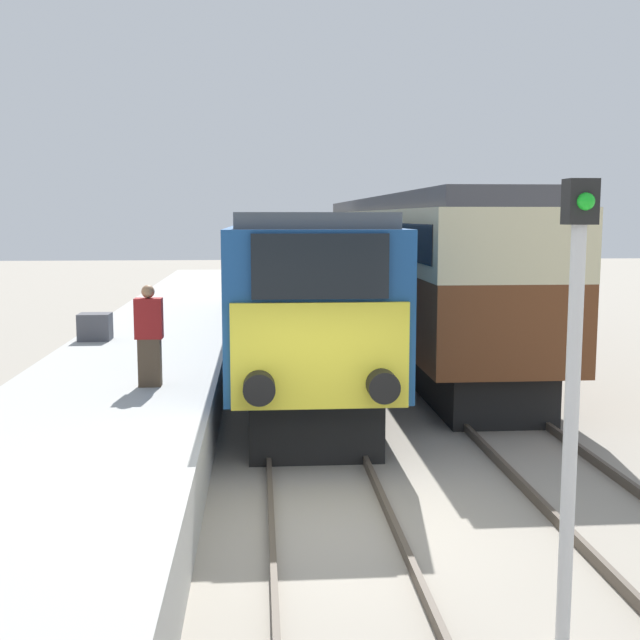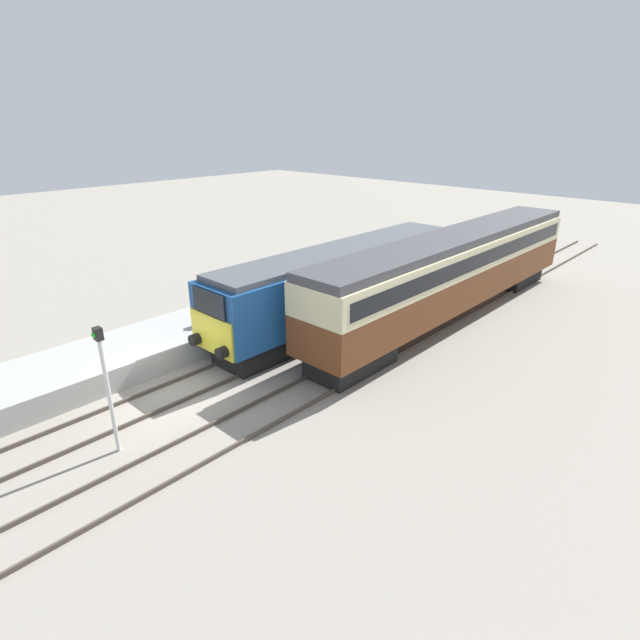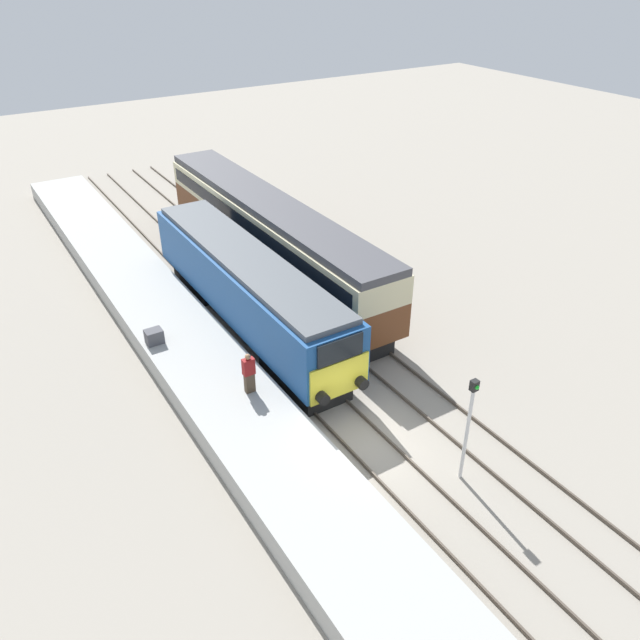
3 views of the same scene
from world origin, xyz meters
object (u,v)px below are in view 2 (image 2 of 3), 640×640
at_px(locomotive, 343,281).
at_px(passenger_carriage, 454,268).
at_px(luggage_crate, 274,281).
at_px(person_on_platform, 215,304).
at_px(signal_post, 106,381).

bearing_deg(locomotive, passenger_carriage, 51.22).
bearing_deg(passenger_carriage, luggage_crate, -150.08).
bearing_deg(luggage_crate, locomotive, 3.96).
xyz_separation_m(passenger_carriage, person_on_platform, (-6.02, -9.60, -0.79)).
distance_m(passenger_carriage, person_on_platform, 11.36).
relative_size(person_on_platform, signal_post, 0.42).
bearing_deg(person_on_platform, passenger_carriage, 57.93).
distance_m(locomotive, signal_post, 12.24).
xyz_separation_m(signal_post, luggage_crate, (-6.20, 11.80, -1.12)).
xyz_separation_m(person_on_platform, luggage_crate, (-1.88, 5.06, -0.52)).
distance_m(person_on_platform, signal_post, 8.03).
relative_size(passenger_carriage, person_on_platform, 11.88).
relative_size(passenger_carriage, signal_post, 4.95).
xyz_separation_m(passenger_carriage, signal_post, (-1.70, -16.35, -0.18)).
xyz_separation_m(locomotive, signal_post, (1.70, -12.11, 0.25)).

